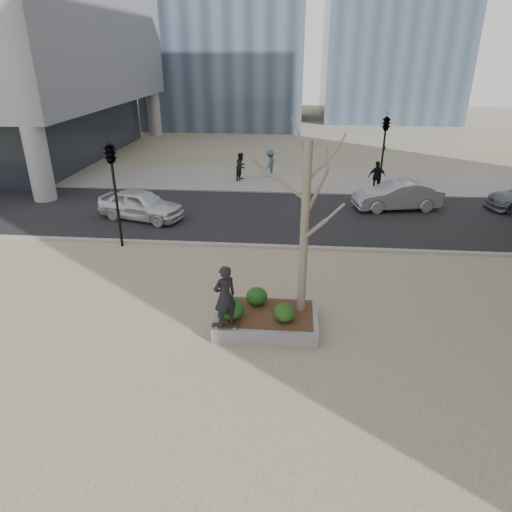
# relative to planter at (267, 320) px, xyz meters

# --- Properties ---
(ground) EXTENTS (120.00, 120.00, 0.00)m
(ground) POSITION_rel_planter_xyz_m (-1.00, 0.00, -0.23)
(ground) COLOR tan
(ground) RESTS_ON ground
(street) EXTENTS (60.00, 8.00, 0.02)m
(street) POSITION_rel_planter_xyz_m (-1.00, 10.00, -0.21)
(street) COLOR black
(street) RESTS_ON ground
(far_sidewalk) EXTENTS (60.00, 6.00, 0.02)m
(far_sidewalk) POSITION_rel_planter_xyz_m (-1.00, 17.00, -0.21)
(far_sidewalk) COLOR gray
(far_sidewalk) RESTS_ON ground
(planter) EXTENTS (3.00, 2.00, 0.45)m
(planter) POSITION_rel_planter_xyz_m (0.00, 0.00, 0.00)
(planter) COLOR gray
(planter) RESTS_ON ground
(planter_mulch) EXTENTS (2.70, 1.70, 0.04)m
(planter_mulch) POSITION_rel_planter_xyz_m (0.00, 0.00, 0.25)
(planter_mulch) COLOR #382314
(planter_mulch) RESTS_ON planter
(sycamore_tree) EXTENTS (2.80, 2.80, 6.60)m
(sycamore_tree) POSITION_rel_planter_xyz_m (1.00, 0.30, 3.56)
(sycamore_tree) COLOR gray
(sycamore_tree) RESTS_ON planter_mulch
(shrub_left) EXTENTS (0.73, 0.73, 0.62)m
(shrub_left) POSITION_rel_planter_xyz_m (-1.00, -0.39, 0.58)
(shrub_left) COLOR #163A12
(shrub_left) RESTS_ON planter_mulch
(shrub_middle) EXTENTS (0.64, 0.64, 0.54)m
(shrub_middle) POSITION_rel_planter_xyz_m (-0.34, 0.46, 0.54)
(shrub_middle) COLOR #1B3B12
(shrub_middle) RESTS_ON planter_mulch
(shrub_right) EXTENTS (0.63, 0.63, 0.54)m
(shrub_right) POSITION_rel_planter_xyz_m (0.53, -0.38, 0.53)
(shrub_right) COLOR #153D13
(shrub_right) RESTS_ON planter_mulch
(skateboard) EXTENTS (0.79, 0.23, 0.08)m
(skateboard) POSITION_rel_planter_xyz_m (-1.10, -0.82, 0.26)
(skateboard) COLOR black
(skateboard) RESTS_ON planter
(skateboarder) EXTENTS (0.80, 0.75, 1.83)m
(skateboarder) POSITION_rel_planter_xyz_m (-1.10, -0.82, 1.21)
(skateboarder) COLOR black
(skateboarder) RESTS_ON skateboard
(police_car) EXTENTS (4.53, 2.81, 1.44)m
(police_car) POSITION_rel_planter_xyz_m (-6.72, 8.96, 0.52)
(police_car) COLOR silver
(police_car) RESTS_ON street
(car_silver) EXTENTS (4.61, 2.35, 1.45)m
(car_silver) POSITION_rel_planter_xyz_m (5.92, 11.60, 0.52)
(car_silver) COLOR #94959B
(car_silver) RESTS_ON street
(pedestrian_a) EXTENTS (0.88, 1.00, 1.71)m
(pedestrian_a) POSITION_rel_planter_xyz_m (-2.76, 16.63, 0.65)
(pedestrian_a) COLOR black
(pedestrian_a) RESTS_ON far_sidewalk
(pedestrian_b) EXTENTS (0.94, 1.25, 1.72)m
(pedestrian_b) POSITION_rel_planter_xyz_m (-0.99, 17.64, 0.66)
(pedestrian_b) COLOR #3C546C
(pedestrian_b) RESTS_ON far_sidewalk
(pedestrian_c) EXTENTS (1.10, 0.62, 1.77)m
(pedestrian_c) POSITION_rel_planter_xyz_m (5.33, 14.71, 0.68)
(pedestrian_c) COLOR black
(pedestrian_c) RESTS_ON far_sidewalk
(traffic_light_near) EXTENTS (0.60, 2.48, 4.50)m
(traffic_light_near) POSITION_rel_planter_xyz_m (-6.50, 5.60, 2.02)
(traffic_light_near) COLOR black
(traffic_light_near) RESTS_ON ground
(traffic_light_far) EXTENTS (0.60, 2.48, 4.50)m
(traffic_light_far) POSITION_rel_planter_xyz_m (5.50, 14.60, 2.02)
(traffic_light_far) COLOR black
(traffic_light_far) RESTS_ON ground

